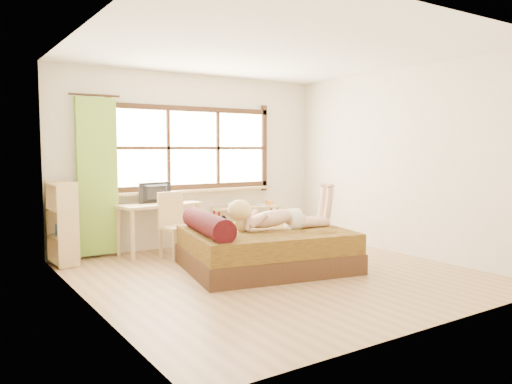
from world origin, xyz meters
TOP-DOWN VIEW (x-y plane):
  - floor at (0.00, 0.00)m, footprint 4.50×4.50m
  - ceiling at (0.00, 0.00)m, footprint 4.50×4.50m
  - wall_back at (0.00, 2.25)m, footprint 4.50×0.00m
  - wall_front at (0.00, -2.25)m, footprint 4.50×0.00m
  - wall_left at (-2.25, 0.00)m, footprint 0.00×4.50m
  - wall_right at (2.25, 0.00)m, footprint 0.00×4.50m
  - window at (0.00, 2.22)m, footprint 2.80×0.16m
  - curtain at (-1.55, 2.13)m, footprint 0.55×0.10m
  - bed at (0.02, 0.32)m, footprint 2.29×1.97m
  - woman at (0.22, 0.26)m, footprint 1.46×0.67m
  - kitten at (-0.65, 0.41)m, footprint 0.32×0.18m
  - desk at (-0.72, 1.95)m, footprint 1.25×0.71m
  - monitor at (-0.72, 2.00)m, footprint 0.53×0.14m
  - chair at (-0.63, 1.58)m, footprint 0.47×0.47m
  - pipe_shelf at (0.89, 2.07)m, footprint 1.19×0.43m
  - cup at (0.58, 2.07)m, footprint 0.13×0.13m
  - book at (1.08, 2.07)m, footprint 0.18×0.23m
  - bookshelf at (-2.08, 1.92)m, footprint 0.32×0.51m

SIDE VIEW (x-z plane):
  - floor at x=0.00m, z-range 0.00..0.00m
  - bed at x=0.02m, z-range -0.11..0.66m
  - pipe_shelf at x=0.89m, z-range 0.10..0.76m
  - chair at x=-0.63m, z-range 0.05..0.98m
  - bookshelf at x=-2.08m, z-range 0.01..1.12m
  - book at x=1.08m, z-range 0.58..0.60m
  - kitten at x=-0.65m, z-range 0.50..0.74m
  - cup at x=0.58m, z-range 0.58..0.67m
  - desk at x=-0.72m, z-range 0.27..1.01m
  - woman at x=0.22m, z-range 0.50..1.11m
  - monitor at x=-0.72m, z-range 0.74..1.04m
  - curtain at x=-1.55m, z-range 0.05..2.25m
  - wall_back at x=0.00m, z-range -0.90..3.60m
  - wall_front at x=0.00m, z-range -0.90..3.60m
  - wall_left at x=-2.25m, z-range -0.90..3.60m
  - wall_right at x=2.25m, z-range -0.90..3.60m
  - window at x=0.00m, z-range 0.78..2.24m
  - ceiling at x=0.00m, z-range 2.70..2.70m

